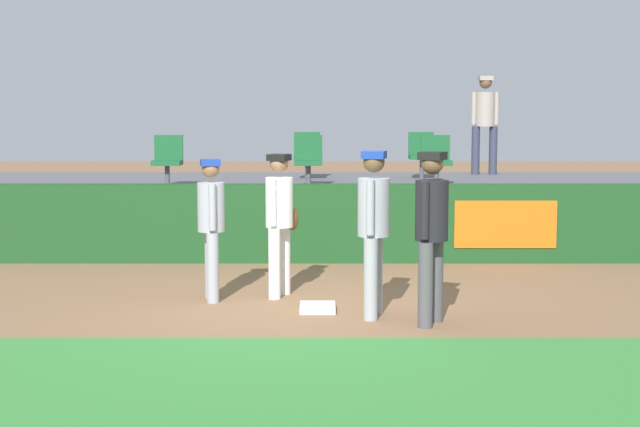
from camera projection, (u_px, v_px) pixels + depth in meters
name	position (u px, v px, depth m)	size (l,w,h in m)	color
ground_plane	(300.00, 310.00, 10.91)	(60.00, 60.00, 0.00)	#846042
grass_foreground_strip	(293.00, 377.00, 8.17)	(18.00, 2.80, 0.01)	#388438
first_base	(320.00, 308.00, 10.85)	(0.40, 0.40, 0.08)	white
player_fielder_home	(282.00, 215.00, 11.59)	(0.46, 0.50, 1.73)	white
player_runner_visitor	(376.00, 221.00, 10.43)	(0.42, 0.50, 1.83)	#9EA3AD
player_coach_visitor	(213.00, 219.00, 11.36)	(0.37, 0.47, 1.68)	#9EA3AD
player_umpire	(434.00, 225.00, 10.07)	(0.47, 0.47, 1.83)	#4C4C51
field_wall	(306.00, 223.00, 14.19)	(18.00, 0.26, 1.17)	#19471E
bleacher_platform	(308.00, 210.00, 16.75)	(18.00, 4.80, 1.00)	#59595E
seat_front_center	(311.00, 158.00, 15.52)	(0.45, 0.44, 0.84)	#4C4C51
seat_back_right	(424.00, 153.00, 17.31)	(0.46, 0.44, 0.84)	#4C4C51
seat_back_center	(309.00, 153.00, 17.31)	(0.48, 0.44, 0.84)	#4C4C51
seat_front_right	(438.00, 158.00, 15.52)	(0.47, 0.44, 0.84)	#4C4C51
seat_front_left	(170.00, 158.00, 15.53)	(0.46, 0.44, 0.84)	#4C4C51
spectator_hooded	(487.00, 118.00, 18.33)	(0.53, 0.36, 1.88)	#33384C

